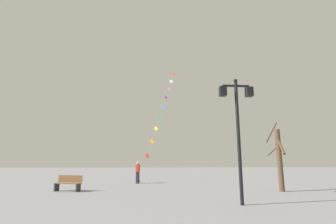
{
  "coord_description": "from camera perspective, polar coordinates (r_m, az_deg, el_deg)",
  "views": [
    {
      "loc": [
        -1.04,
        -1.53,
        1.58
      ],
      "look_at": [
        0.96,
        23.33,
        6.65
      ],
      "focal_mm": 27.05,
      "sensor_mm": 36.0,
      "label": 1
    }
  ],
  "objects": [
    {
      "name": "kite_flyer",
      "position": [
        21.12,
        -6.83,
        -13.24
      ],
      "size": [
        0.34,
        0.63,
        1.71
      ],
      "rotation": [
        0.0,
        0.0,
        1.27
      ],
      "color": "#1E1E2D",
      "rests_on": "ground_plane"
    },
    {
      "name": "bare_tree",
      "position": [
        16.36,
        23.78,
        -9.33
      ],
      "size": [
        0.74,
        2.03,
        3.99
      ],
      "color": "#4C3826",
      "rests_on": "ground_plane"
    },
    {
      "name": "ground_plane",
      "position": [
        21.61,
        -1.9,
        -15.68
      ],
      "size": [
        160.0,
        160.0,
        0.0
      ],
      "primitive_type": "plane",
      "color": "gray"
    },
    {
      "name": "kite_train",
      "position": [
        29.42,
        -1.43,
        0.2
      ],
      "size": [
        4.44,
        11.56,
        14.28
      ],
      "color": "brown",
      "rests_on": "ground_plane"
    },
    {
      "name": "twin_lantern_lamp_post",
      "position": [
        10.81,
        15.36,
        -0.74
      ],
      "size": [
        1.42,
        0.28,
        5.1
      ],
      "color": "black",
      "rests_on": "ground_plane"
    },
    {
      "name": "park_bench",
      "position": [
        16.23,
        -21.54,
        -14.71
      ],
      "size": [
        1.65,
        0.96,
        0.89
      ],
      "rotation": [
        0.0,
        0.0,
        -0.35
      ],
      "color": "brown",
      "rests_on": "ground_plane"
    }
  ]
}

